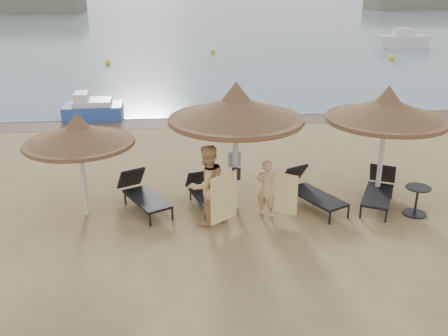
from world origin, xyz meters
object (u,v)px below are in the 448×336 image
at_px(person_left, 207,179).
at_px(palapa_right, 387,110).
at_px(pedal_boat, 92,109).
at_px(person_right, 267,184).
at_px(palapa_left, 79,135).
at_px(lounger_near_left, 204,192).
at_px(lounger_far_right, 379,189).
at_px(lounger_far_left, 142,193).
at_px(palapa_center, 236,109).
at_px(side_table, 416,202).
at_px(lounger_near_right, 309,190).

bearing_deg(person_left, palapa_right, 161.49).
bearing_deg(pedal_boat, person_right, -61.46).
distance_m(palapa_left, lounger_near_left, 3.37).
height_order(palapa_left, person_left, palapa_left).
bearing_deg(lounger_far_right, palapa_left, -152.57).
bearing_deg(palapa_left, palapa_right, 1.01).
bearing_deg(lounger_far_left, palapa_right, -28.61).
xyz_separation_m(lounger_far_right, pedal_boat, (-8.42, 9.16, 0.01)).
bearing_deg(lounger_far_right, palapa_center, -152.86).
bearing_deg(palapa_left, side_table, -6.14).
bearing_deg(palapa_center, lounger_near_left, 155.57).
height_order(lounger_far_left, lounger_near_right, lounger_near_right).
bearing_deg(palapa_center, palapa_right, 2.68).
bearing_deg(person_right, lounger_near_right, -125.20).
distance_m(palapa_center, palapa_right, 3.77).
xyz_separation_m(side_table, person_left, (-5.08, 0.08, 0.78)).
distance_m(palapa_right, side_table, 2.34).
bearing_deg(lounger_far_right, side_table, -20.26).
distance_m(lounger_far_right, person_right, 3.07).
xyz_separation_m(palapa_center, lounger_near_left, (-0.77, 0.35, -2.23)).
height_order(person_left, person_right, person_left).
bearing_deg(lounger_far_left, lounger_near_left, -25.96).
bearing_deg(person_right, lounger_far_right, -139.79).
relative_size(palapa_left, palapa_center, 0.80).
height_order(palapa_center, palapa_right, palapa_center).
height_order(lounger_near_left, lounger_near_right, lounger_near_right).
relative_size(lounger_far_left, side_table, 2.77).
xyz_separation_m(palapa_right, lounger_near_left, (-4.53, 0.17, -2.06)).
bearing_deg(palapa_center, lounger_far_left, 172.32).
distance_m(palapa_left, palapa_right, 7.42).
bearing_deg(side_table, lounger_far_left, 170.38).
bearing_deg(lounger_far_right, pedal_boat, 161.00).
relative_size(lounger_far_right, person_right, 1.19).
xyz_separation_m(lounger_near_left, lounger_near_right, (2.66, -0.35, 0.07)).
distance_m(person_left, person_right, 1.48).
bearing_deg(lounger_near_left, palapa_left, 171.32).
height_order(palapa_right, person_left, palapa_right).
bearing_deg(person_right, person_left, 41.25).
bearing_deg(palapa_left, lounger_near_right, -0.53).
relative_size(palapa_center, person_right, 1.90).
distance_m(lounger_near_left, lounger_near_right, 2.68).
bearing_deg(side_table, lounger_near_left, 167.16).
bearing_deg(lounger_near_right, person_right, 176.66).
bearing_deg(palapa_left, palapa_center, -0.71).
relative_size(lounger_far_left, lounger_near_right, 0.97).
xyz_separation_m(side_table, pedal_boat, (-9.06, 9.90, 0.06)).
relative_size(palapa_right, lounger_far_left, 1.50).
distance_m(lounger_near_right, person_right, 1.38).
bearing_deg(lounger_near_left, palapa_center, -39.11).
xyz_separation_m(lounger_far_right, person_right, (-3.01, -0.43, 0.46)).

